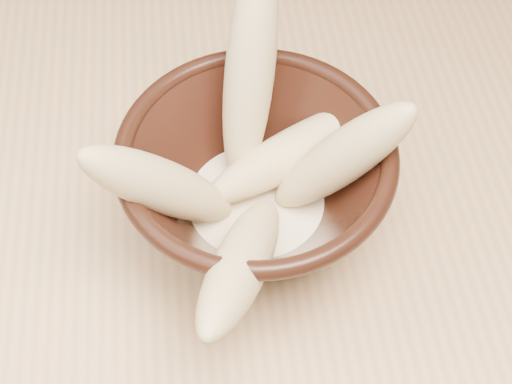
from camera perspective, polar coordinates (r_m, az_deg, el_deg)
table at (r=0.75m, az=1.23°, el=1.62°), size 1.20×0.80×0.75m
bowl at (r=0.56m, az=0.00°, el=0.57°), size 0.21×0.21×0.12m
milk_puddle at (r=0.59m, az=0.00°, el=-1.03°), size 0.12×0.12×0.02m
banana_upright at (r=0.56m, az=-0.50°, el=9.59°), size 0.08×0.14×0.19m
banana_left at (r=0.52m, az=-7.53°, el=0.48°), size 0.14×0.07×0.15m
banana_right at (r=0.54m, az=6.81°, el=2.68°), size 0.13×0.05×0.14m
banana_across at (r=0.58m, az=3.30°, el=3.36°), size 0.17×0.11×0.05m
banana_front at (r=0.50m, az=-1.12°, el=-5.59°), size 0.10×0.18×0.12m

